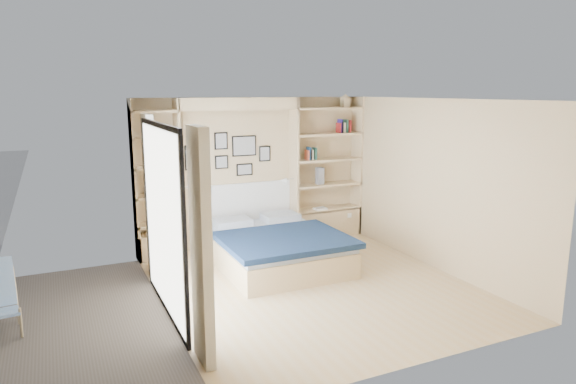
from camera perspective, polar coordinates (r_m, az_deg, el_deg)
name	(u,v)px	position (r m, az deg, el deg)	size (l,w,h in m)	color
ground	(313,286)	(7.11, 2.78, -10.34)	(4.50, 4.50, 0.00)	tan
room_shell	(246,191)	(7.99, -4.68, 0.13)	(4.50, 4.50, 4.50)	tan
bed	(275,247)	(7.82, -1.47, -6.09)	(1.80, 2.35, 1.07)	beige
photo_gallery	(227,152)	(8.55, -6.79, 4.38)	(1.48, 0.02, 0.82)	black
reading_lamps	(241,184)	(8.46, -5.26, 0.90)	(1.92, 0.12, 0.15)	silver
shelf_decor	(313,144)	(8.99, 2.79, 5.34)	(3.51, 0.23, 2.03)	#B3482E
deck	(15,338)	(6.42, -28.03, -14.16)	(3.20, 4.00, 0.05)	brown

